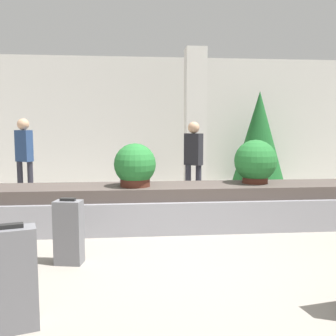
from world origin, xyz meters
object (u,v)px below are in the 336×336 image
at_px(suitcase_2, 69,232).
at_px(decorated_tree, 259,137).
at_px(traveler_1, 24,152).
at_px(potted_plant_0, 135,166).
at_px(suitcase_0, 11,279).
at_px(pillar, 195,121).
at_px(traveler_0, 193,156).
at_px(potted_plant_1, 255,162).

distance_m(suitcase_2, decorated_tree, 6.01).
bearing_deg(traveler_1, potted_plant_0, -15.83).
distance_m(suitcase_0, traveler_1, 5.20).
distance_m(potted_plant_0, traveler_1, 3.22).
relative_size(pillar, traveler_0, 2.04).
bearing_deg(traveler_1, traveler_0, 19.76).
bearing_deg(suitcase_2, potted_plant_0, 72.01).
distance_m(suitcase_0, potted_plant_0, 2.84).
relative_size(suitcase_2, decorated_tree, 0.31).
bearing_deg(potted_plant_0, decorated_tree, 48.41).
height_order(pillar, traveler_0, pillar).
bearing_deg(pillar, potted_plant_0, -114.40).
xyz_separation_m(potted_plant_0, decorated_tree, (2.96, 3.34, 0.33)).
bearing_deg(decorated_tree, potted_plant_1, -109.84).
bearing_deg(traveler_1, potted_plant_1, 2.40).
xyz_separation_m(suitcase_2, traveler_1, (-1.46, 3.69, 0.63)).
bearing_deg(potted_plant_1, suitcase_0, -134.36).
distance_m(suitcase_2, potted_plant_0, 1.61).
xyz_separation_m(potted_plant_0, traveler_1, (-2.18, 2.37, 0.06)).
xyz_separation_m(traveler_0, decorated_tree, (1.84, 1.66, 0.32)).
bearing_deg(decorated_tree, pillar, -168.92).
bearing_deg(pillar, suitcase_2, -115.73).
relative_size(suitcase_2, traveler_1, 0.44).
distance_m(suitcase_2, traveler_1, 4.02).
height_order(potted_plant_1, traveler_1, traveler_1).
distance_m(suitcase_0, decorated_tree, 7.18).
bearing_deg(suitcase_2, suitcase_0, -87.53).
bearing_deg(traveler_1, pillar, 41.98).
bearing_deg(potted_plant_1, traveler_0, 114.20).
height_order(suitcase_0, potted_plant_1, potted_plant_1).
height_order(potted_plant_1, traveler_0, traveler_0).
height_order(potted_plant_0, decorated_tree, decorated_tree).
bearing_deg(pillar, decorated_tree, 11.08).
bearing_deg(traveler_1, suitcase_2, -36.91).
height_order(suitcase_0, decorated_tree, decorated_tree).
bearing_deg(potted_plant_1, pillar, 98.65).
relative_size(potted_plant_0, traveler_1, 0.37).
distance_m(traveler_1, decorated_tree, 5.24).
xyz_separation_m(pillar, potted_plant_1, (0.44, -2.88, -0.66)).
relative_size(suitcase_2, potted_plant_1, 1.09).
bearing_deg(suitcase_2, traveler_1, 122.23).
height_order(suitcase_2, decorated_tree, decorated_tree).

